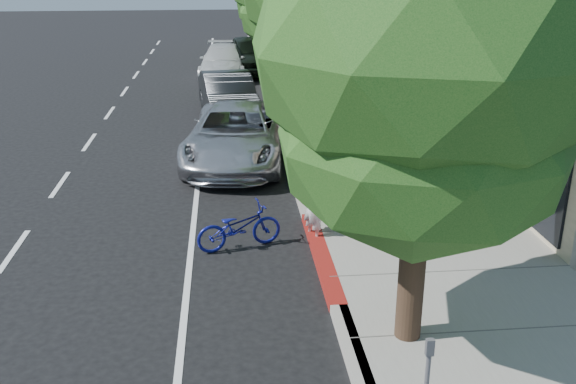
{
  "coord_description": "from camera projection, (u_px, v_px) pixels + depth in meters",
  "views": [
    {
      "loc": [
        -1.77,
        -10.31,
        5.73
      ],
      "look_at": [
        -0.64,
        1.28,
        1.35
      ],
      "focal_mm": 40.0,
      "sensor_mm": 36.0,
      "label": 1
    }
  ],
  "objects": [
    {
      "name": "ground",
      "position": [
        329.0,
        284.0,
        11.78
      ],
      "size": [
        120.0,
        120.0,
        0.0
      ],
      "primitive_type": "plane",
      "color": "black",
      "rests_on": "ground"
    },
    {
      "name": "sidewalk",
      "position": [
        363.0,
        151.0,
        19.42
      ],
      "size": [
        4.6,
        56.0,
        0.15
      ],
      "primitive_type": "cube",
      "color": "gray",
      "rests_on": "ground"
    },
    {
      "name": "curb",
      "position": [
        288.0,
        153.0,
        19.21
      ],
      "size": [
        0.3,
        56.0,
        0.15
      ],
      "primitive_type": "cube",
      "color": "#9E998E",
      "rests_on": "ground"
    },
    {
      "name": "curb_red_segment",
      "position": [
        322.0,
        256.0,
        12.69
      ],
      "size": [
        0.32,
        4.0,
        0.15
      ],
      "primitive_type": "cube",
      "color": "maroon",
      "rests_on": "ground"
    },
    {
      "name": "storefront_building",
      "position": [
        483.0,
        6.0,
        28.19
      ],
      "size": [
        10.0,
        36.0,
        7.0
      ],
      "primitive_type": "cube",
      "color": "beige",
      "rests_on": "ground"
    },
    {
      "name": "street_tree_0",
      "position": [
        428.0,
        56.0,
        8.44
      ],
      "size": [
        4.81,
        4.81,
        7.32
      ],
      "color": "black",
      "rests_on": "ground"
    },
    {
      "name": "cyclist",
      "position": [
        315.0,
        202.0,
        13.3
      ],
      "size": [
        0.66,
        0.75,
        1.72
      ],
      "primitive_type": "imported",
      "rotation": [
        0.0,
        0.0,
        2.08
      ],
      "color": "white",
      "rests_on": "ground"
    },
    {
      "name": "bicycle",
      "position": [
        239.0,
        227.0,
        13.06
      ],
      "size": [
        1.88,
        1.11,
        0.94
      ],
      "primitive_type": "imported",
      "rotation": [
        0.0,
        0.0,
        1.87
      ],
      "color": "navy",
      "rests_on": "ground"
    },
    {
      "name": "silver_suv",
      "position": [
        236.0,
        135.0,
        18.36
      ],
      "size": [
        3.39,
        6.1,
        1.62
      ],
      "primitive_type": "imported",
      "rotation": [
        0.0,
        0.0,
        -0.13
      ],
      "color": "silver",
      "rests_on": "ground"
    },
    {
      "name": "dark_sedan",
      "position": [
        228.0,
        96.0,
        23.17
      ],
      "size": [
        2.34,
        5.13,
        1.63
      ],
      "primitive_type": "imported",
      "rotation": [
        0.0,
        0.0,
        0.13
      ],
      "color": "black",
      "rests_on": "ground"
    },
    {
      "name": "white_pickup",
      "position": [
        223.0,
        62.0,
        30.8
      ],
      "size": [
        2.42,
        5.34,
        1.52
      ],
      "primitive_type": "imported",
      "rotation": [
        0.0,
        0.0,
        -0.06
      ],
      "color": "silver",
      "rests_on": "ground"
    },
    {
      "name": "dark_suv_far",
      "position": [
        251.0,
        54.0,
        32.07
      ],
      "size": [
        2.68,
        5.47,
        1.8
      ],
      "primitive_type": "imported",
      "rotation": [
        0.0,
        0.0,
        0.11
      ],
      "color": "black",
      "rests_on": "ground"
    },
    {
      "name": "pedestrian",
      "position": [
        386.0,
        139.0,
        16.89
      ],
      "size": [
        1.16,
        1.11,
        1.89
      ],
      "primitive_type": "imported",
      "rotation": [
        0.0,
        0.0,
        3.74
      ],
      "color": "black",
      "rests_on": "sidewalk"
    }
  ]
}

